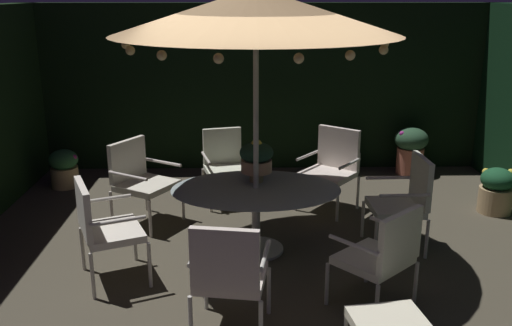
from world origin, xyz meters
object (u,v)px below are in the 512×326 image
object	(u,v)px
patio_chair_southwest	(406,197)
centerpiece_planter	(256,158)
patio_umbrella	(256,12)
patio_chair_south	(383,252)
potted_plant_back_center	(64,168)
patio_chair_southeast	(229,272)
ottoman_footrest	(389,324)
patio_dining_table	(256,199)
potted_plant_left_far	(496,190)
patio_chair_east	(102,224)
potted_plant_right_far	(411,148)
patio_chair_west	(332,164)
patio_chair_north	(225,161)
potted_plant_right_near	(345,154)
patio_chair_northeast	(139,176)

from	to	relation	value
patio_chair_southwest	centerpiece_planter	bearing A→B (deg)	174.44
patio_umbrella	centerpiece_planter	size ratio (longest dim) A/B	6.01
patio_chair_south	potted_plant_back_center	xyz separation A→B (m)	(-3.78, 3.34, -0.26)
patio_chair_southeast	ottoman_footrest	size ratio (longest dim) A/B	1.67
patio_dining_table	potted_plant_left_far	distance (m)	3.25
patio_chair_east	potted_plant_right_far	world-z (taller)	patio_chair_east
patio_chair_west	potted_plant_back_center	size ratio (longest dim) A/B	1.89
patio_chair_north	patio_chair_southeast	world-z (taller)	patio_chair_southeast
patio_chair_north	patio_chair_west	size ratio (longest dim) A/B	0.92
potted_plant_right_near	patio_chair_east	bearing A→B (deg)	-130.63
potted_plant_back_center	patio_chair_southwest	bearing A→B (deg)	-25.88
centerpiece_planter	patio_chair_northeast	xyz separation A→B (m)	(-1.39, 0.63, -0.41)
patio_dining_table	centerpiece_planter	size ratio (longest dim) A/B	3.81
patio_umbrella	patio_chair_north	distance (m)	2.55
patio_chair_north	patio_chair_south	bearing A→B (deg)	-62.12
patio_chair_north	patio_chair_east	world-z (taller)	patio_chair_east
patio_chair_east	patio_dining_table	bearing A→B (deg)	23.22
patio_chair_north	patio_chair_southeast	size ratio (longest dim) A/B	0.94
patio_dining_table	patio_chair_north	xyz separation A→B (m)	(-0.38, 1.56, -0.06)
patio_chair_north	patio_chair_southeast	xyz separation A→B (m)	(0.13, -3.15, 0.04)
patio_chair_east	patio_chair_south	world-z (taller)	patio_chair_east
centerpiece_planter	patio_chair_east	bearing A→B (deg)	-150.51
patio_chair_northeast	patio_chair_west	distance (m)	2.42
patio_chair_northeast	potted_plant_left_far	distance (m)	4.46
patio_dining_table	patio_chair_northeast	world-z (taller)	patio_chair_northeast
patio_umbrella	ottoman_footrest	xyz separation A→B (m)	(0.95, -1.95, -2.19)
patio_chair_south	centerpiece_planter	bearing A→B (deg)	127.32
patio_chair_southeast	patio_chair_southwest	xyz separation A→B (m)	(1.86, 1.64, 0.00)
potted_plant_left_far	potted_plant_right_near	world-z (taller)	potted_plant_left_far
patio_dining_table	patio_chair_southwest	bearing A→B (deg)	1.81
patio_chair_east	ottoman_footrest	xyz separation A→B (m)	(2.43, -1.31, -0.27)
patio_umbrella	patio_chair_southwest	world-z (taller)	patio_umbrella
centerpiece_planter	patio_chair_west	size ratio (longest dim) A/B	0.45
centerpiece_planter	potted_plant_right_far	bearing A→B (deg)	45.39
patio_dining_table	ottoman_footrest	size ratio (longest dim) A/B	2.94
patio_chair_southeast	patio_chair_south	distance (m)	1.38
patio_dining_table	potted_plant_right_far	bearing A→B (deg)	47.59
patio_chair_northeast	ottoman_footrest	distance (m)	3.64
potted_plant_right_near	potted_plant_back_center	bearing A→B (deg)	-171.37
patio_chair_north	patio_chair_south	xyz separation A→B (m)	(1.46, -2.75, 0.00)
patio_chair_southeast	patio_chair_south	bearing A→B (deg)	16.76
patio_umbrella	centerpiece_planter	world-z (taller)	patio_umbrella
patio_chair_west	potted_plant_right_near	xyz separation A→B (m)	(0.45, 1.51, -0.31)
centerpiece_planter	patio_dining_table	bearing A→B (deg)	-92.77
patio_umbrella	patio_chair_south	xyz separation A→B (m)	(1.08, -1.19, -1.97)
patio_chair_northeast	patio_chair_southwest	world-z (taller)	patio_chair_southwest
patio_chair_southeast	patio_chair_south	world-z (taller)	patio_chair_southeast
patio_dining_table	potted_plant_right_far	distance (m)	3.60
centerpiece_planter	patio_chair_southeast	distance (m)	1.86
patio_chair_southwest	potted_plant_right_far	size ratio (longest dim) A/B	1.42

